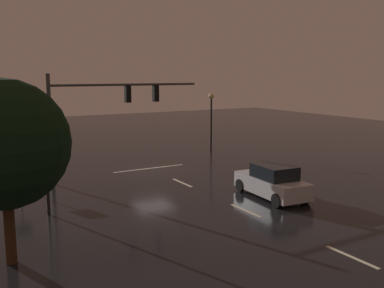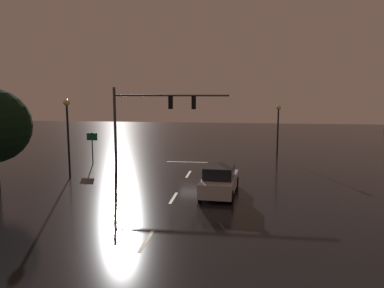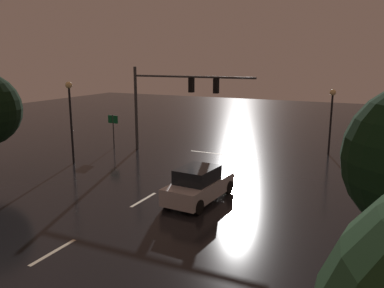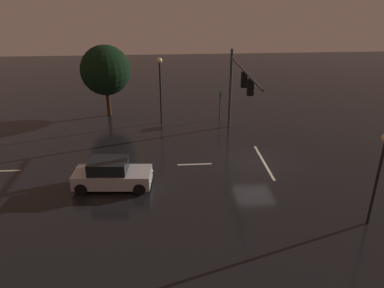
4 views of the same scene
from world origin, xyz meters
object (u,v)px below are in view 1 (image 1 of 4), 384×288
car_approaching (272,182)px  street_lamp_left_kerb (211,111)px  traffic_signal_assembly (104,105)px  street_lamp_right_kerb (45,132)px  route_sign (19,157)px  tree_right_near (4,144)px

car_approaching → street_lamp_left_kerb: (-4.47, -12.75, 2.52)m
traffic_signal_assembly → street_lamp_right_kerb: bearing=50.2°
street_lamp_left_kerb → route_sign: size_ratio=1.81×
street_lamp_left_kerb → tree_right_near: tree_right_near is taller
route_sign → tree_right_near: 9.91m
street_lamp_left_kerb → route_sign: 16.16m
route_sign → street_lamp_left_kerb: bearing=-161.9°
car_approaching → route_sign: bearing=-35.6°
car_approaching → tree_right_near: size_ratio=0.73×
route_sign → tree_right_near: size_ratio=0.43×
street_lamp_right_kerb → traffic_signal_assembly: bearing=-129.8°
traffic_signal_assembly → street_lamp_right_kerb: traffic_signal_assembly is taller
street_lamp_right_kerb → route_sign: bearing=-85.4°
car_approaching → street_lamp_left_kerb: size_ratio=0.95×
car_approaching → traffic_signal_assembly: bearing=-54.5°
street_lamp_left_kerb → street_lamp_right_kerb: size_ratio=0.87×
street_lamp_left_kerb → route_sign: (15.30, 5.01, -1.45)m
traffic_signal_assembly → route_sign: 5.57m
route_sign → tree_right_near: bearing=79.3°
car_approaching → street_lamp_right_kerb: (10.43, -2.79, 2.93)m
street_lamp_right_kerb → tree_right_near: 5.07m
traffic_signal_assembly → street_lamp_left_kerb: traffic_signal_assembly is taller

